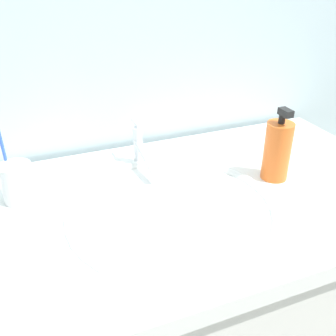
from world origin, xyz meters
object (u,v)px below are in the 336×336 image
at_px(toothbrush_blue, 3,148).
at_px(soap_dispenser, 277,150).
at_px(toothbrush_cup, 18,183).
at_px(faucet, 141,150).

distance_m(toothbrush_blue, soap_dispenser, 0.63).
height_order(toothbrush_cup, toothbrush_blue, toothbrush_blue).
bearing_deg(toothbrush_cup, faucet, 9.31).
bearing_deg(soap_dispenser, toothbrush_cup, 168.12).
bearing_deg(soap_dispenser, faucet, 148.72).
bearing_deg(soap_dispenser, toothbrush_blue, 165.42).
distance_m(toothbrush_cup, toothbrush_blue, 0.08).
height_order(faucet, toothbrush_cup, faucet).
bearing_deg(toothbrush_blue, soap_dispenser, -14.58).
height_order(toothbrush_cup, soap_dispenser, soap_dispenser).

